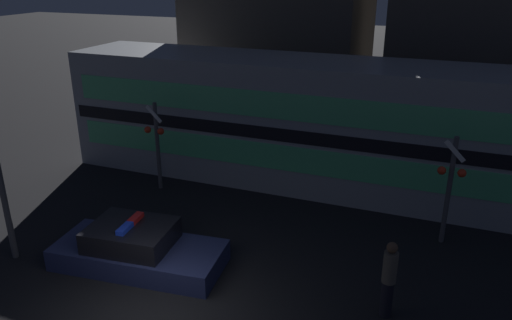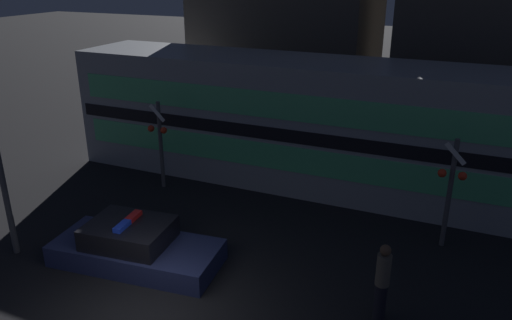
# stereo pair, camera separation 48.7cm
# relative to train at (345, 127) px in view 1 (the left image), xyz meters

# --- Properties ---
(train) EXTENTS (19.68, 3.14, 4.28)m
(train) POSITION_rel_train_xyz_m (0.00, 0.00, 0.00)
(train) COLOR #999EA5
(train) RESTS_ON ground_plane
(police_car) EXTENTS (4.44, 2.24, 1.23)m
(police_car) POSITION_rel_train_xyz_m (-3.78, -6.77, -1.69)
(police_car) COLOR navy
(police_car) RESTS_ON ground_plane
(pedestrian) EXTENTS (0.31, 0.31, 1.82)m
(pedestrian) POSITION_rel_train_xyz_m (2.39, -6.48, -1.21)
(pedestrian) COLOR black
(pedestrian) RESTS_ON ground_plane
(crossing_signal_near) EXTENTS (0.72, 0.31, 3.08)m
(crossing_signal_near) POSITION_rel_train_xyz_m (3.41, -2.75, -0.39)
(crossing_signal_near) COLOR #4C4C51
(crossing_signal_near) RESTS_ON ground_plane
(crossing_signal_far) EXTENTS (0.72, 0.31, 3.03)m
(crossing_signal_far) POSITION_rel_train_xyz_m (-5.77, -2.49, -0.41)
(crossing_signal_far) COLOR #4C4C51
(crossing_signal_far) RESTS_ON ground_plane
(building_left) EXTENTS (7.69, 6.05, 9.04)m
(building_left) POSITION_rel_train_xyz_m (-4.59, 6.82, 2.38)
(building_left) COLOR #47423D
(building_left) RESTS_ON ground_plane
(building_center) EXTENTS (6.92, 6.74, 10.63)m
(building_center) POSITION_rel_train_xyz_m (4.00, 7.18, 3.17)
(building_center) COLOR #47423D
(building_center) RESTS_ON ground_plane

